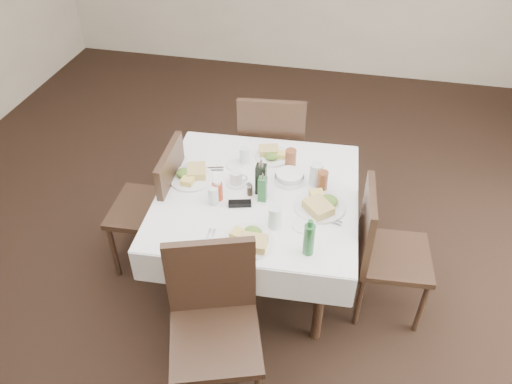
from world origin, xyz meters
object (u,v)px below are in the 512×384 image
(chair_south, at_px, (214,315))
(water_s, at_px, (275,217))
(water_e, at_px, (316,174))
(bread_basket, at_px, (289,177))
(oil_cruet_green, at_px, (263,188))
(green_bottle, at_px, (309,239))
(dining_table, at_px, (258,203))
(coffee_mug, at_px, (236,179))
(water_n, at_px, (244,156))
(ketchup_bottle, at_px, (218,191))
(chair_east, at_px, (381,246))
(chair_north, at_px, (272,145))
(chair_west, at_px, (158,201))
(oil_cruet_dark, at_px, (261,178))
(water_w, at_px, (213,195))

(chair_south, distance_m, water_s, 0.63)
(water_e, height_order, bread_basket, water_e)
(oil_cruet_green, xyz_separation_m, green_bottle, (0.33, -0.38, 0.01))
(dining_table, distance_m, coffee_mug, 0.20)
(water_n, distance_m, ketchup_bottle, 0.40)
(oil_cruet_green, bearing_deg, chair_east, -0.35)
(green_bottle, bearing_deg, coffee_mug, 136.26)
(chair_north, bearing_deg, bread_basket, -70.30)
(coffee_mug, bearing_deg, water_n, 90.19)
(chair_west, distance_m, oil_cruet_dark, 0.77)
(chair_east, relative_size, water_e, 6.26)
(bread_basket, distance_m, oil_cruet_dark, 0.23)
(dining_table, xyz_separation_m, water_w, (-0.24, -0.15, 0.14))
(bread_basket, xyz_separation_m, oil_cruet_green, (-0.13, -0.22, 0.06))
(dining_table, distance_m, chair_south, 0.81)
(water_w, bearing_deg, green_bottle, -25.30)
(ketchup_bottle, relative_size, green_bottle, 0.60)
(coffee_mug, bearing_deg, green_bottle, -43.74)
(chair_north, xyz_separation_m, ketchup_bottle, (-0.16, -0.91, 0.24))
(dining_table, bearing_deg, chair_west, 178.76)
(chair_north, height_order, oil_cruet_green, chair_north)
(water_s, xyz_separation_m, oil_cruet_dark, (-0.14, 0.29, 0.04))
(water_s, bearing_deg, bread_basket, 88.22)
(water_s, relative_size, oil_cruet_green, 0.67)
(chair_north, distance_m, chair_south, 1.60)
(water_n, height_order, ketchup_bottle, ketchup_bottle)
(oil_cruet_green, distance_m, ketchup_bottle, 0.27)
(dining_table, xyz_separation_m, water_e, (0.34, 0.16, 0.16))
(chair_east, relative_size, water_n, 7.83)
(water_s, relative_size, green_bottle, 0.61)
(coffee_mug, bearing_deg, bread_basket, 17.33)
(chair_east, xyz_separation_m, water_s, (-0.63, -0.21, 0.30))
(oil_cruet_dark, bearing_deg, water_w, -147.68)
(water_s, height_order, coffee_mug, water_s)
(chair_west, bearing_deg, dining_table, -1.24)
(chair_south, xyz_separation_m, coffee_mug, (-0.08, 0.86, 0.24))
(dining_table, distance_m, bread_basket, 0.26)
(chair_west, height_order, coffee_mug, chair_west)
(water_n, distance_m, green_bottle, 0.89)
(water_e, relative_size, bread_basket, 0.79)
(dining_table, relative_size, water_s, 9.25)
(water_s, bearing_deg, ketchup_bottle, 156.34)
(chair_east, bearing_deg, chair_north, 134.40)
(chair_south, distance_m, oil_cruet_green, 0.80)
(chair_south, xyz_separation_m, water_w, (-0.17, 0.65, 0.26))
(chair_east, height_order, water_w, chair_east)
(oil_cruet_green, bearing_deg, coffee_mug, 148.57)
(coffee_mug, bearing_deg, chair_north, 83.09)
(ketchup_bottle, height_order, coffee_mug, ketchup_bottle)
(chair_north, height_order, chair_west, chair_north)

